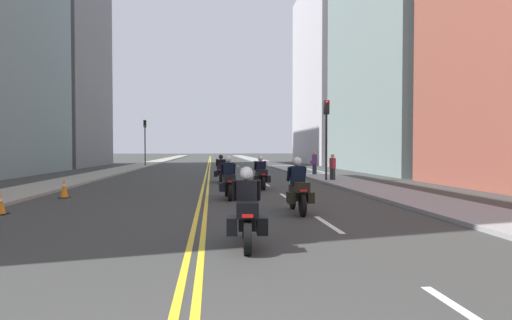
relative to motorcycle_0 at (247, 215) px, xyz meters
The scene contains 19 objects.
ground_plane 42.21m from the motorcycle_0, 91.34° to the left, with size 264.00×264.00×0.00m, color #363735.
sidewalk_left 43.10m from the motorcycle_0, 101.78° to the left, with size 2.65×144.00×0.12m, color gray.
sidewalk_right 42.75m from the motorcycle_0, 80.81° to the left, with size 2.65×144.00×0.12m, color gray.
centreline_yellow_inner 42.21m from the motorcycle_0, 91.50° to the left, with size 0.12×132.00×0.01m, color yellow.
centreline_yellow_outer 42.21m from the motorcycle_0, 91.18° to the left, with size 0.12×132.00×0.01m, color yellow.
lane_dashes_white 23.31m from the motorcycle_0, 84.44° to the left, with size 0.14×56.40×0.01m.
building_left_2 46.31m from the motorcycle_0, 114.15° to the left, with size 9.19×14.87×29.77m.
building_right_2 48.96m from the motorcycle_0, 71.40° to the left, with size 7.50×16.69×23.20m.
motorcycle_0 is the anchor object (origin of this frame).
motorcycle_1 4.49m from the motorcycle_0, 65.25° to the left, with size 0.76×2.18×1.67m.
motorcycle_2 7.81m from the motorcycle_0, 90.25° to the left, with size 0.78×2.16×1.66m.
motorcycle_3 11.76m from the motorcycle_0, 81.86° to the left, with size 0.78×2.29×1.59m.
motorcycle_4 15.76m from the motorcycle_0, 90.53° to the left, with size 0.78×2.22×1.60m.
traffic_cone_0 8.29m from the motorcycle_0, 145.21° to the left, with size 0.37×0.37×0.67m.
traffic_cone_1 10.91m from the motorcycle_0, 125.95° to the left, with size 0.36×0.36×0.78m.
traffic_light_near 16.58m from the motorcycle_0, 68.87° to the left, with size 0.28×0.38×4.70m.
traffic_light_far 38.93m from the motorcycle_0, 101.70° to the left, with size 0.28×0.38×5.06m.
pedestrian_0 16.78m from the motorcycle_0, 67.73° to the left, with size 0.41×0.41×1.62m.
pedestrian_1 21.93m from the motorcycle_0, 72.40° to the left, with size 0.51×0.33×1.74m.
Camera 1 is at (0.31, -2.17, 1.90)m, focal length 29.03 mm.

